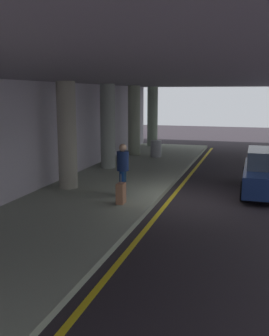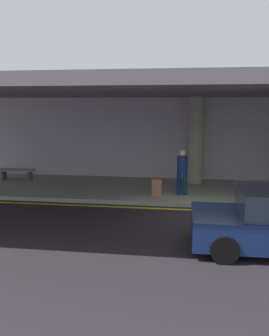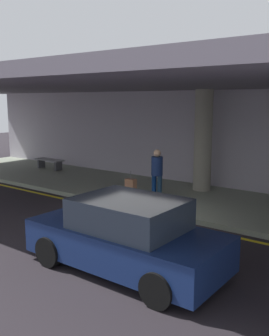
{
  "view_description": "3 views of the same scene",
  "coord_description": "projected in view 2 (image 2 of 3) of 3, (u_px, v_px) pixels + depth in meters",
  "views": [
    {
      "loc": [
        -12.51,
        -1.81,
        3.4
      ],
      "look_at": [
        -1.62,
        1.44,
        1.29
      ],
      "focal_mm": 43.1,
      "sensor_mm": 36.0,
      "label": 1
    },
    {
      "loc": [
        -0.47,
        -10.76,
        3.4
      ],
      "look_at": [
        -2.37,
        2.6,
        1.04
      ],
      "focal_mm": 37.68,
      "sensor_mm": 36.0,
      "label": 2
    },
    {
      "loc": [
        6.43,
        -8.21,
        3.4
      ],
      "look_at": [
        -0.86,
        1.37,
        1.29
      ],
      "focal_mm": 41.14,
      "sensor_mm": 36.0,
      "label": 3
    }
  ],
  "objects": [
    {
      "name": "suitcase_upright_primary",
      "position": [
        157.0,
        187.0,
        13.0
      ],
      "size": [
        0.36,
        0.22,
        0.9
      ],
      "rotation": [
        0.0,
        0.0,
        -0.18
      ],
      "color": "#9D6749",
      "rests_on": "sidewalk"
    },
    {
      "name": "bench_metal",
      "position": [
        16.0,
        172.0,
        15.77
      ],
      "size": [
        1.6,
        0.5,
        0.48
      ],
      "color": "slate",
      "rests_on": "sidewalk"
    },
    {
      "name": "ceiling_overhang",
      "position": [
        199.0,
        91.0,
        12.87
      ],
      "size": [
        28.0,
        13.2,
        0.3
      ],
      "primitive_type": "cube",
      "color": "slate",
      "rests_on": "support_column_far_left"
    },
    {
      "name": "terminal_back_wall",
      "position": [
        195.0,
        140.0,
        15.9
      ],
      "size": [
        26.0,
        0.3,
        3.8
      ],
      "primitive_type": "cube",
      "color": "#B1A9B6",
      "rests_on": "ground"
    },
    {
      "name": "sidewalk",
      "position": [
        195.0,
        191.0,
        14.02
      ],
      "size": [
        26.0,
        4.2,
        0.15
      ],
      "primitive_type": "cube",
      "color": "gray",
      "rests_on": "ground"
    },
    {
      "name": "traveler_with_luggage",
      "position": [
        182.0,
        169.0,
        13.0
      ],
      "size": [
        0.38,
        0.38,
        1.68
      ],
      "rotation": [
        0.0,
        0.0,
        4.6
      ],
      "color": "navy",
      "rests_on": "sidewalk"
    },
    {
      "name": "ground_plane",
      "position": [
        198.0,
        217.0,
        11.01
      ],
      "size": [
        60.0,
        60.0,
        0.0
      ],
      "primitive_type": "plane",
      "color": "#262126"
    },
    {
      "name": "support_column_far_left",
      "position": [
        196.0,
        141.0,
        14.9
      ],
      "size": [
        0.65,
        0.65,
        3.65
      ],
      "primitive_type": "cylinder",
      "color": "gray",
      "rests_on": "sidewalk"
    },
    {
      "name": "lane_stripe_yellow",
      "position": [
        197.0,
        210.0,
        11.7
      ],
      "size": [
        26.0,
        0.14,
        0.01
      ],
      "primitive_type": "cube",
      "color": "yellow",
      "rests_on": "ground"
    }
  ]
}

